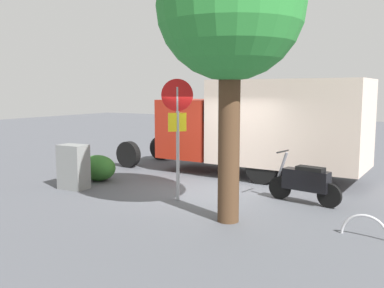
{
  "coord_description": "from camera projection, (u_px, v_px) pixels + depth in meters",
  "views": [
    {
      "loc": [
        -4.97,
        9.54,
        2.64
      ],
      "look_at": [
        0.58,
        0.02,
        1.25
      ],
      "focal_mm": 39.62,
      "sensor_mm": 36.0,
      "label": 1
    }
  ],
  "objects": [
    {
      "name": "box_truck_near",
      "position": [
        259.0,
        124.0,
        12.97
      ],
      "size": [
        8.12,
        2.46,
        2.96
      ],
      "rotation": [
        0.0,
        0.0,
        -0.04
      ],
      "color": "black",
      "rests_on": "ground"
    },
    {
      "name": "bike_rack_hoop",
      "position": [
        364.0,
        237.0,
        7.68
      ],
      "size": [
        0.85,
        0.09,
        0.85
      ],
      "primitive_type": "torus",
      "rotation": [
        1.57,
        0.0,
        -0.05
      ],
      "color": "#B7B7BC",
      "rests_on": "ground"
    },
    {
      "name": "street_tree",
      "position": [
        230.0,
        9.0,
        8.1
      ],
      "size": [
        2.87,
        2.87,
        5.69
      ],
      "color": "#47301E",
      "rests_on": "ground"
    },
    {
      "name": "ground_plane",
      "position": [
        212.0,
        193.0,
        10.99
      ],
      "size": [
        60.0,
        60.0,
        0.0
      ],
      "primitive_type": "plane",
      "color": "#4B4D54"
    },
    {
      "name": "shrub_near_sign",
      "position": [
        98.0,
        168.0,
        12.49
      ],
      "size": [
        1.11,
        0.91,
        0.76
      ],
      "primitive_type": "ellipsoid",
      "color": "#2F6827",
      "rests_on": "ground"
    },
    {
      "name": "stop_sign",
      "position": [
        177.0,
        120.0,
        10.03
      ],
      "size": [
        0.71,
        0.33,
        2.92
      ],
      "color": "#9E9EA3",
      "rests_on": "ground"
    },
    {
      "name": "motorcycle",
      "position": [
        305.0,
        182.0,
        9.92
      ],
      "size": [
        1.8,
        0.64,
        1.2
      ],
      "rotation": [
        0.0,
        0.0,
        -0.18
      ],
      "color": "black",
      "rests_on": "ground"
    },
    {
      "name": "utility_cabinet",
      "position": [
        73.0,
        167.0,
        11.4
      ],
      "size": [
        0.78,
        0.54,
        1.2
      ],
      "primitive_type": "cube",
      "rotation": [
        0.0,
        0.0,
        0.04
      ],
      "color": "slate",
      "rests_on": "ground"
    }
  ]
}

